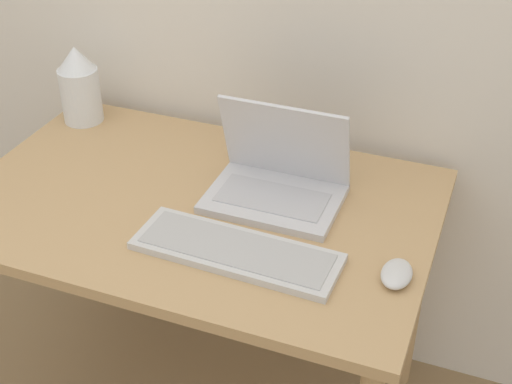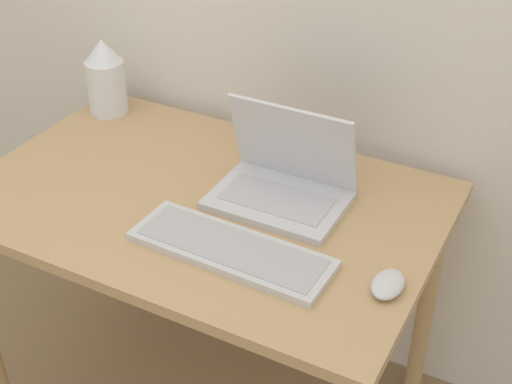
% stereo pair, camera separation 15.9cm
% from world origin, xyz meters
% --- Properties ---
extents(desk, '(1.18, 0.77, 0.78)m').
position_xyz_m(desk, '(0.00, 0.38, 0.68)').
color(desk, tan).
rests_on(desk, ground_plane).
extents(laptop, '(0.33, 0.24, 0.25)m').
position_xyz_m(laptop, '(0.18, 0.48, 0.83)').
color(laptop, silver).
rests_on(laptop, desk).
extents(keyboard, '(0.48, 0.17, 0.02)m').
position_xyz_m(keyboard, '(0.18, 0.22, 0.79)').
color(keyboard, silver).
rests_on(keyboard, desk).
extents(mouse, '(0.07, 0.10, 0.03)m').
position_xyz_m(mouse, '(0.53, 0.27, 0.79)').
color(mouse, silver).
rests_on(mouse, desk).
extents(vase, '(0.12, 0.12, 0.23)m').
position_xyz_m(vase, '(-0.50, 0.66, 0.89)').
color(vase, white).
rests_on(vase, desk).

